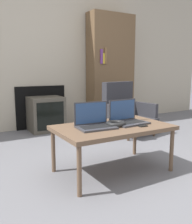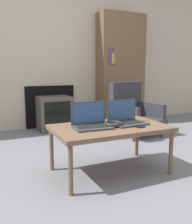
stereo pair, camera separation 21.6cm
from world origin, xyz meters
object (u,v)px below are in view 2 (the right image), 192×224
Objects in this scene: laptop_right at (126,119)px; tv at (54,113)px; laptop_left at (91,122)px; phone at (138,126)px; armchair at (133,110)px; headphones at (113,124)px.

tv is (-0.18, 1.77, -0.21)m from laptop_right.
laptop_left is 0.35m from laptop_right.
armchair reaches higher than phone.
laptop_right is 0.64× the size of tv.
laptop_left is at bearing 175.89° from laptop_right.
tv is (0.17, 1.77, -0.21)m from laptop_left.
laptop_left is 1.86× the size of headphones.
phone is at bearing -131.75° from armchair.
tv is at bearing 88.81° from laptop_left.
laptop_left is 0.20m from headphones.
laptop_right is 0.45× the size of armchair.
laptop_right is 2.73× the size of phone.
laptop_left is at bearing -146.97° from armchair.
phone is at bearing -28.64° from headphones.
tv is (-0.22, 1.91, -0.17)m from phone.
headphones is 1.44m from armchair.
laptop_right is at bearing 14.54° from headphones.
laptop_left is 1.79m from tv.
armchair reaches higher than laptop_right.
phone is 1.41m from armchair.
armchair reaches higher than laptop_left.
armchair is (1.12, 1.06, -0.13)m from laptop_left.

